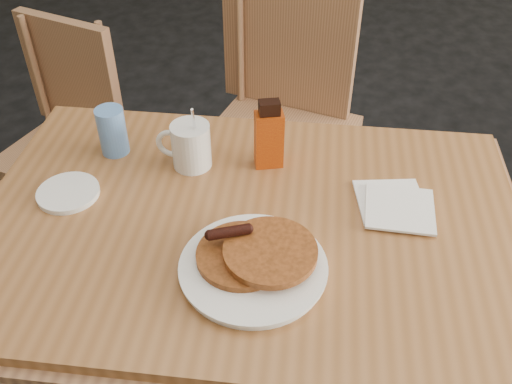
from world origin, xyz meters
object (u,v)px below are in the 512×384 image
pancake_plate (254,262)px  main_table (248,233)px  chair_wall_extra (69,121)px  coffee_mug (190,145)px  chair_main_far (283,95)px  blue_tumbler (112,131)px  syrup_bottle (269,136)px

pancake_plate → main_table: bearing=105.7°
chair_wall_extra → pancake_plate: pancake_plate is taller
main_table → coffee_mug: (-0.17, 0.16, 0.10)m
pancake_plate → chair_main_far: bearing=94.1°
chair_wall_extra → blue_tumbler: blue_tumbler is taller
chair_wall_extra → coffee_mug: coffee_mug is taller
syrup_bottle → blue_tumbler: bearing=164.4°
chair_main_far → blue_tumbler: bearing=-106.4°
chair_main_far → syrup_bottle: chair_main_far is taller
syrup_bottle → coffee_mug: bearing=172.7°
chair_main_far → blue_tumbler: 0.70m
pancake_plate → blue_tumbler: 0.51m
main_table → blue_tumbler: blue_tumbler is taller
chair_wall_extra → chair_main_far: bearing=24.7°
pancake_plate → syrup_bottle: bearing=94.2°
syrup_bottle → blue_tumbler: (-0.37, -0.01, -0.02)m
chair_wall_extra → pancake_plate: size_ratio=2.87×
chair_wall_extra → syrup_bottle: 0.96m
chair_main_far → coffee_mug: bearing=-89.6°
pancake_plate → coffee_mug: (-0.20, 0.30, 0.04)m
chair_wall_extra → syrup_bottle: bearing=-14.5°
pancake_plate → blue_tumbler: blue_tumbler is taller
chair_main_far → coffee_mug: (-0.14, -0.60, 0.20)m
chair_main_far → chair_wall_extra: bearing=-158.5°
main_table → chair_main_far: 0.77m
coffee_mug → syrup_bottle: 0.18m
coffee_mug → blue_tumbler: (-0.19, 0.02, 0.00)m
coffee_mug → chair_wall_extra: bearing=161.4°
coffee_mug → chair_main_far: bearing=98.6°
main_table → syrup_bottle: (0.01, 0.20, 0.12)m
coffee_mug → syrup_bottle: bearing=32.0°
chair_main_far → main_table: bearing=-74.6°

